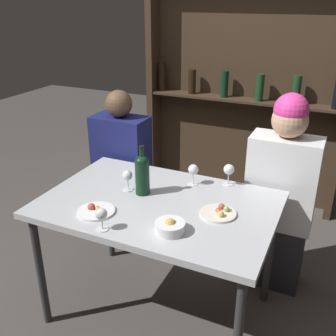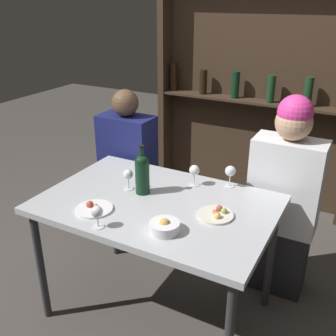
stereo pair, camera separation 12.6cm
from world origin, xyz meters
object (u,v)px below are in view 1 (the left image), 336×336
at_px(food_plate_1, 96,211).
at_px(food_plate_0, 219,213).
at_px(seated_person_right, 280,198).
at_px(wine_bottle, 142,173).
at_px(snack_bowl, 170,227).
at_px(wine_glass_2, 127,176).
at_px(wine_glass_0, 193,170).
at_px(wine_glass_3, 101,215).
at_px(wine_glass_1, 229,170).
at_px(seated_person_left, 122,176).

bearing_deg(food_plate_1, food_plate_0, 22.66).
xyz_separation_m(food_plate_1, seated_person_right, (0.81, 0.81, -0.14)).
relative_size(wine_bottle, snack_bowl, 1.96).
xyz_separation_m(wine_glass_2, food_plate_0, (0.56, -0.05, -0.08)).
height_order(wine_glass_0, snack_bowl, wine_glass_0).
relative_size(wine_glass_2, wine_glass_3, 1.07).
xyz_separation_m(food_plate_0, snack_bowl, (-0.16, -0.25, 0.02)).
bearing_deg(wine_glass_0, wine_glass_1, 23.65).
xyz_separation_m(seated_person_left, seated_person_right, (1.14, 0.00, 0.07)).
bearing_deg(wine_glass_3, wine_bottle, 90.00).
xyz_separation_m(wine_glass_2, snack_bowl, (0.40, -0.30, -0.06)).
height_order(snack_bowl, seated_person_right, seated_person_right).
distance_m(wine_glass_1, wine_glass_2, 0.59).
xyz_separation_m(wine_glass_0, snack_bowl, (0.09, -0.52, -0.06)).
bearing_deg(wine_glass_0, seated_person_right, 31.74).
distance_m(wine_glass_3, seated_person_left, 1.07).
relative_size(wine_glass_1, wine_glass_2, 1.06).
distance_m(food_plate_1, seated_person_right, 1.15).
bearing_deg(wine_glass_0, wine_glass_2, -144.19).
xyz_separation_m(wine_glass_1, snack_bowl, (-0.10, -0.60, -0.06)).
bearing_deg(wine_glass_0, wine_glass_3, -108.64).
relative_size(food_plate_0, seated_person_right, 0.15).
bearing_deg(food_plate_1, wine_glass_1, 48.62).
bearing_deg(wine_glass_3, wine_glass_0, 71.36).
xyz_separation_m(wine_glass_0, food_plate_1, (-0.34, -0.51, -0.08)).
relative_size(seated_person_left, seated_person_right, 0.93).
distance_m(wine_bottle, seated_person_left, 0.76).
height_order(wine_glass_1, snack_bowl, wine_glass_1).
relative_size(wine_glass_0, food_plate_1, 0.65).
distance_m(wine_glass_0, wine_glass_1, 0.21).
height_order(wine_bottle, food_plate_0, wine_bottle).
relative_size(wine_glass_2, seated_person_left, 0.10).
relative_size(food_plate_0, snack_bowl, 1.28).
xyz_separation_m(wine_glass_3, seated_person_right, (0.69, 0.93, -0.21)).
height_order(seated_person_left, seated_person_right, seated_person_right).
bearing_deg(wine_glass_3, wine_glass_2, 103.25).
bearing_deg(wine_glass_1, wine_bottle, -142.55).
bearing_deg(snack_bowl, seated_person_left, 132.86).
bearing_deg(snack_bowl, wine_glass_3, -158.89).
bearing_deg(seated_person_left, wine_bottle, -48.92).
bearing_deg(seated_person_left, wine_glass_2, -55.52).
xyz_separation_m(wine_glass_0, wine_glass_2, (-0.31, -0.23, -0.00)).
distance_m(wine_glass_0, food_plate_0, 0.38).
distance_m(wine_glass_2, wine_glass_3, 0.42).
distance_m(food_plate_0, snack_bowl, 0.30).
bearing_deg(wine_glass_2, wine_glass_0, 35.81).
relative_size(wine_glass_3, food_plate_1, 0.58).
bearing_deg(wine_glass_3, food_plate_0, 38.40).
bearing_deg(snack_bowl, wine_glass_0, 99.47).
distance_m(wine_glass_2, food_plate_1, 0.30).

